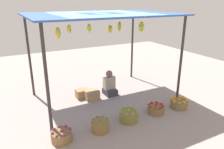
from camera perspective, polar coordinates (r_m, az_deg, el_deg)
ground_plane at (r=6.68m, az=-2.44°, el=-6.18°), size 14.00×14.00×0.00m
market_stall_structure at (r=6.07m, az=-2.69°, el=14.22°), size 3.93×2.78×2.50m
vendor_person at (r=6.84m, az=-0.66°, el=-2.83°), size 0.36×0.44×0.78m
basket_purple_onions at (r=4.90m, az=-13.01°, el=-15.36°), size 0.45×0.45×0.28m
basket_green_chilies at (r=5.09m, az=-3.08°, el=-13.24°), size 0.40×0.40×0.30m
basket_limes at (r=5.46m, az=4.37°, el=-10.73°), size 0.45×0.45×0.32m
basket_red_apples at (r=5.93m, az=11.39°, el=-8.86°), size 0.44×0.44×0.26m
basket_oranges at (r=6.36m, az=17.10°, el=-7.29°), size 0.47×0.47×0.28m
wooden_crate_near_vendor at (r=6.74m, az=-7.81°, el=-4.93°), size 0.38×0.28×0.26m
wooden_crate_stacked_rear at (r=6.60m, az=-5.31°, el=-5.26°), size 0.41×0.32×0.28m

